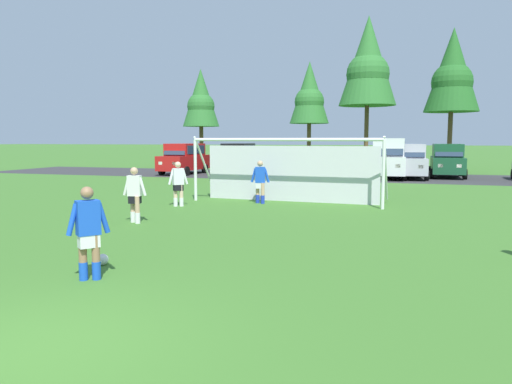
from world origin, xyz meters
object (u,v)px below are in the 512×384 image
Objects in this scene: player_defender_far at (260,182)px; soccer_ball at (103,259)px; player_winger_right at (89,233)px; parked_car_slot_center_left at (269,163)px; parked_car_slot_center at (327,164)px; player_winger_left at (178,184)px; parked_car_slot_right at (409,161)px; soccer_goal at (289,169)px; parked_car_slot_far_right at (447,160)px; player_midfield_center at (135,195)px; parked_car_slot_left at (238,158)px; parked_car_slot_far_left at (184,158)px; parked_car_slot_center_right at (388,157)px.

soccer_ball is at bearing -91.88° from player_defender_far.
player_winger_right is 0.39× the size of parked_car_slot_center_left.
parked_car_slot_center is (0.44, 13.95, 0.05)m from player_defender_far.
player_winger_left is (-2.31, 8.01, 0.71)m from soccer_ball.
parked_car_slot_center_left is at bearing 179.45° from parked_car_slot_right.
soccer_goal is 16.67m from parked_car_slot_far_right.
soccer_ball is 0.13× the size of player_midfield_center.
parked_car_slot_left is 12.09m from parked_car_slot_right.
soccer_ball is 0.13× the size of player_winger_right.
soccer_goal is 4.57× the size of player_defender_far.
parked_car_slot_left is (-6.50, 26.48, 0.29)m from player_winger_right.
player_winger_left is at bearing -147.49° from player_defender_far.
parked_car_slot_center is at bearing 92.19° from soccer_goal.
soccer_goal is 13.25m from parked_car_slot_center.
parked_car_slot_center is (0.38, 24.56, 0.05)m from player_winger_right.
parked_car_slot_far_left is 1.01× the size of parked_car_slot_left.
player_winger_left is 0.39× the size of parked_car_slot_center_left.
player_defender_far is at bearing -107.13° from parked_car_slot_center_right.
parked_car_slot_far_right is at bearing 72.13° from soccer_ball.
soccer_goal is 16.86m from parked_car_slot_left.
player_defender_far is 0.35× the size of parked_car_slot_far_right.
parked_car_slot_right is at bearing 76.22° from soccer_ball.
player_winger_right is at bearing -66.49° from player_midfield_center.
parked_car_slot_far_right reaches higher than soccer_ball.
parked_car_slot_left is 0.99× the size of parked_car_slot_right.
player_defender_far is at bearing -116.53° from parked_car_slot_far_right.
player_defender_far is 10.61m from player_winger_right.
player_midfield_center is 21.55m from parked_car_slot_left.
player_winger_left is at bearing 95.83° from player_midfield_center.
player_midfield_center is at bearing -108.87° from parked_car_slot_center_right.
soccer_goal reaches higher than player_midfield_center.
parked_car_slot_center_left is 0.91× the size of parked_car_slot_far_right.
player_defender_far reaches higher than soccer_ball.
player_winger_left is at bearing -101.13° from parked_car_slot_center.
parked_car_slot_right is (5.85, 23.84, 1.00)m from soccer_ball.
soccer_ball is at bearing -101.02° from parked_car_slot_center_right.
player_midfield_center is at bearing 113.51° from player_winger_right.
soccer_goal is 1.61× the size of parked_car_slot_left.
soccer_goal is at bearing -71.48° from parked_car_slot_center_left.
player_winger_right is (0.38, -0.92, 0.71)m from soccer_ball.
parked_car_slot_left is at bearing 103.46° from soccer_ball.
player_winger_left is at bearing 106.77° from player_winger_right.
parked_car_slot_center_right reaches higher than player_winger_left.
soccer_ball is 0.03× the size of soccer_goal.
parked_car_slot_center_right is at bearing 78.98° from soccer_ball.
player_defender_far is at bearing -54.57° from parked_car_slot_far_left.
soccer_ball is at bearing -68.08° from parked_car_slot_far_left.
player_defender_far is 1.00× the size of player_winger_right.
player_midfield_center is at bearing -98.02° from parked_car_slot_center.
player_defender_far is 1.00× the size of player_winger_left.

